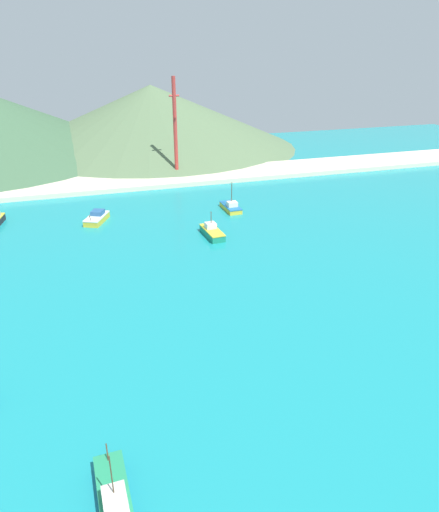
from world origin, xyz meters
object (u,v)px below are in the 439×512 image
fishing_boat_2 (115,505)px  fishing_boat_1 (212,232)px  fishing_boat_0 (231,207)px  fishing_boat_7 (97,218)px  radio_tower (175,128)px

fishing_boat_2 → fishing_boat_1: bearing=66.1°
fishing_boat_1 → fishing_boat_2: 59.08m
fishing_boat_0 → fishing_boat_1: size_ratio=0.96×
fishing_boat_7 → fishing_boat_0: bearing=-2.7°
fishing_boat_7 → radio_tower: size_ratio=0.30×
fishing_boat_0 → fishing_boat_7: (-29.12, 1.36, 0.09)m
fishing_boat_1 → radio_tower: radio_tower is taller
fishing_boat_0 → fishing_boat_1: bearing=-121.8°
fishing_boat_1 → fishing_boat_7: 25.52m
fishing_boat_1 → fishing_boat_2: fishing_boat_2 is taller
fishing_boat_0 → fishing_boat_2: size_ratio=0.78×
fishing_boat_0 → fishing_boat_1: 15.95m
fishing_boat_7 → radio_tower: radio_tower is taller
fishing_boat_2 → radio_tower: radio_tower is taller
fishing_boat_2 → radio_tower: (26.77, 97.77, 12.54)m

